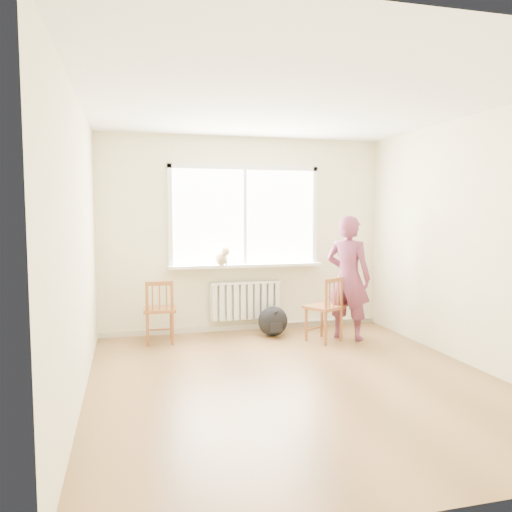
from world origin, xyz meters
TOP-DOWN VIEW (x-y plane):
  - floor at (0.00, 0.00)m, footprint 4.50×4.50m
  - ceiling at (0.00, 0.00)m, footprint 4.50×4.50m
  - back_wall at (0.00, 2.25)m, footprint 4.00×0.01m
  - window at (0.00, 2.22)m, footprint 2.12×0.05m
  - windowsill at (0.00, 2.14)m, footprint 2.15×0.22m
  - radiator at (0.00, 2.16)m, footprint 1.00×0.12m
  - heating_pipe at (1.25, 2.19)m, footprint 1.40×0.04m
  - baseboard at (0.00, 2.23)m, footprint 4.00×0.03m
  - chair_left at (-1.22, 1.77)m, footprint 0.41×0.39m
  - chair_right at (0.87, 1.33)m, footprint 0.56×0.55m
  - person at (1.20, 1.40)m, footprint 0.69×0.70m
  - cat at (-0.36, 2.06)m, footprint 0.24×0.38m
  - backpack at (0.29, 1.79)m, footprint 0.48×0.41m

SIDE VIEW (x-z plane):
  - floor at x=0.00m, z-range 0.00..0.00m
  - baseboard at x=0.00m, z-range 0.00..0.08m
  - heating_pipe at x=1.25m, z-range 0.06..0.10m
  - backpack at x=0.29m, z-range 0.00..0.40m
  - chair_left at x=-1.22m, z-range 0.00..0.82m
  - chair_right at x=0.87m, z-range 0.00..0.85m
  - radiator at x=0.00m, z-range 0.16..0.71m
  - person at x=1.20m, z-range 0.00..1.62m
  - windowsill at x=0.00m, z-range 0.91..0.95m
  - cat at x=-0.36m, z-range 0.92..1.19m
  - back_wall at x=0.00m, z-range 0.00..2.70m
  - window at x=0.00m, z-range 0.95..2.37m
  - ceiling at x=0.00m, z-range 2.70..2.70m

